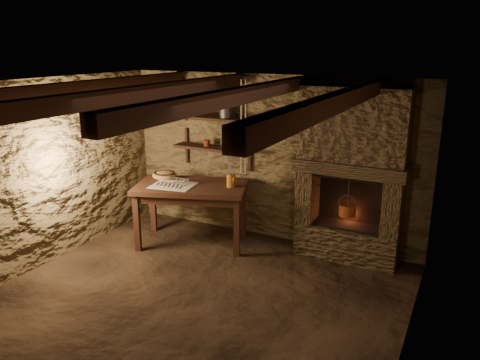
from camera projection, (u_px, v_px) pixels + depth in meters
The scene contains 25 objects.
floor at pixel (199, 295), 5.40m from camera, with size 4.50×4.50×0.00m, color black.
back_wall at pixel (269, 158), 6.78m from camera, with size 4.50×0.04×2.40m, color brown.
front_wall at pixel (48, 275), 3.36m from camera, with size 4.50×0.04×2.40m, color brown.
left_wall at pixel (48, 172), 6.05m from camera, with size 0.04×4.00×2.40m, color brown.
right_wall at pixel (414, 233), 4.09m from camera, with size 0.04×4.00×2.40m, color brown.
ceiling at pixel (193, 85), 4.73m from camera, with size 4.50×4.00×0.04m, color black.
beam_far_left at pixel (83, 88), 5.41m from camera, with size 0.14×3.95×0.16m, color black.
beam_mid_left at pixel (153, 91), 4.98m from camera, with size 0.14×3.95×0.16m, color black.
beam_mid_right at pixel (237, 96), 4.54m from camera, with size 0.14×3.95×0.16m, color black.
beam_far_right at pixel (338, 101), 4.11m from camera, with size 0.14×3.95×0.16m, color black.
shelf_lower at pixel (213, 148), 6.99m from camera, with size 1.25×0.30×0.04m, color black.
shelf_upper at pixel (213, 118), 6.86m from camera, with size 1.25×0.30×0.04m, color black.
hearth at pixel (351, 170), 6.03m from camera, with size 1.43×0.51×2.30m.
work_table at pixel (192, 212), 6.72m from camera, with size 1.76×1.35×0.89m.
linen_cloth at pixel (173, 185), 6.56m from camera, with size 0.59×0.47×0.01m, color white.
pewter_cutlery_row at pixel (172, 185), 6.54m from camera, with size 0.49×0.19×0.01m, color gray, non-canonical shape.
drinking_glasses at pixel (179, 180), 6.64m from camera, with size 0.19×0.06×0.08m, color white, non-canonical shape.
stoneware_jug at pixel (231, 174), 6.45m from camera, with size 0.16×0.16×0.43m.
wooden_bowl at pixel (165, 175), 6.91m from camera, with size 0.36×0.36×0.13m, color #996F42.
iron_stockpot at pixel (227, 112), 6.73m from camera, with size 0.22×0.22×0.16m, color #292624.
tin_pan at pixel (190, 106), 7.11m from camera, with size 0.25×0.25×0.03m, color gray.
small_kettle at pixel (234, 146), 6.81m from camera, with size 0.15×0.11×0.16m, color gray, non-canonical shape.
rusty_tin at pixel (207, 143), 7.01m from camera, with size 0.10×0.10×0.10m, color #5D1B12.
red_pot at pixel (347, 209), 6.14m from camera, with size 0.27×0.27×0.54m.
hanging_ropes at pixel (243, 128), 5.78m from camera, with size 0.08×0.08×1.20m, color beige, non-canonical shape.
Camera 1 is at (2.60, -4.08, 2.79)m, focal length 35.00 mm.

